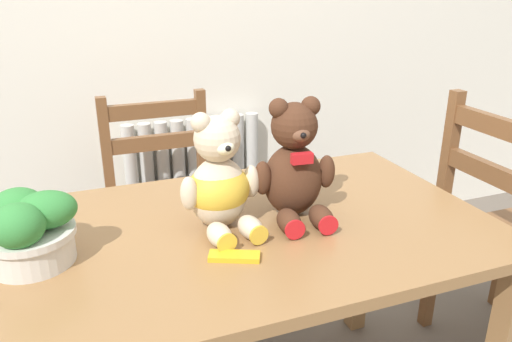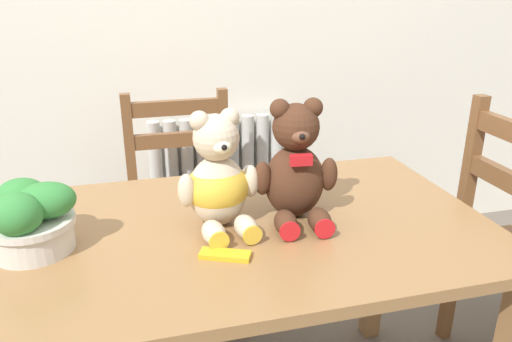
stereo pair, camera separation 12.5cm
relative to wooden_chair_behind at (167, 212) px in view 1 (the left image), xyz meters
The scene contains 8 objects.
radiator 0.43m from the wooden_chair_behind, 60.26° to the left, with size 0.65×0.10×0.71m.
dining_table 0.75m from the wooden_chair_behind, 86.29° to the right, with size 1.31×0.77×0.71m.
wooden_chair_behind is the anchor object (origin of this frame).
wooden_chair_side 1.26m from the wooden_chair_behind, 32.90° to the right, with size 0.41×0.43×0.95m.
teddy_bear_left 0.81m from the wooden_chair_behind, 88.95° to the right, with size 0.21×0.22×0.30m.
teddy_bear_right 0.85m from the wooden_chair_behind, 73.35° to the right, with size 0.22×0.23×0.31m.
potted_plant 0.91m from the wooden_chair_behind, 120.19° to the right, with size 0.20×0.20×0.16m.
chocolate_bar 0.91m from the wooden_chair_behind, 90.33° to the right, with size 0.11×0.04×0.01m, color gold.
Camera 1 is at (-0.35, -0.69, 1.30)m, focal length 35.00 mm.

